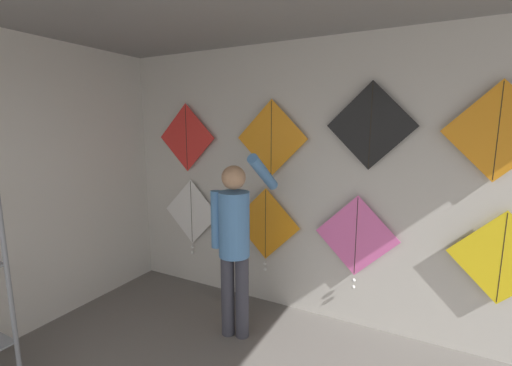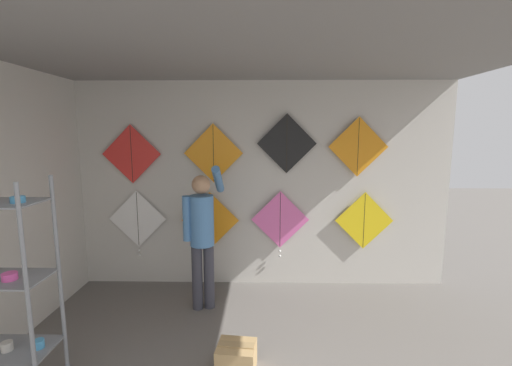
% 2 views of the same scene
% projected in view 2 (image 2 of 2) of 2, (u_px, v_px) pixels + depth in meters
% --- Properties ---
extents(back_panel, '(5.43, 0.06, 2.80)m').
position_uv_depth(back_panel, '(249.00, 185.00, 4.71)').
color(back_panel, beige).
rests_on(back_panel, ground).
extents(ceiling_slab, '(5.43, 4.37, 0.04)m').
position_uv_depth(ceiling_slab, '(240.00, 43.00, 2.70)').
color(ceiling_slab, gray).
extents(shopkeeper, '(0.43, 0.64, 1.74)m').
position_uv_depth(shopkeeper, '(202.00, 230.00, 4.05)').
color(shopkeeper, '#383842').
rests_on(shopkeeper, ground).
extents(cardboard_box, '(0.37, 0.32, 0.25)m').
position_uv_depth(cardboard_box, '(236.00, 357.00, 3.07)').
color(cardboard_box, tan).
rests_on(cardboard_box, ground).
extents(kite_0, '(0.79, 0.04, 0.93)m').
position_uv_depth(kite_0, '(138.00, 220.00, 4.71)').
color(kite_0, white).
extents(kite_1, '(0.79, 0.04, 0.93)m').
position_uv_depth(kite_1, '(210.00, 222.00, 4.70)').
color(kite_1, orange).
extents(kite_2, '(0.79, 0.04, 0.93)m').
position_uv_depth(kite_2, '(280.00, 221.00, 4.68)').
color(kite_2, pink).
extents(kite_3, '(0.79, 0.01, 0.79)m').
position_uv_depth(kite_3, '(364.00, 221.00, 4.66)').
color(kite_3, yellow).
extents(kite_4, '(0.79, 0.01, 0.79)m').
position_uv_depth(kite_4, '(131.00, 154.00, 4.58)').
color(kite_4, red).
extents(kite_5, '(0.79, 0.01, 0.79)m').
position_uv_depth(kite_5, '(213.00, 153.00, 4.56)').
color(kite_5, orange).
extents(kite_6, '(0.79, 0.01, 0.79)m').
position_uv_depth(kite_6, '(287.00, 144.00, 4.52)').
color(kite_6, black).
extents(kite_7, '(0.79, 0.01, 0.79)m').
position_uv_depth(kite_7, '(358.00, 147.00, 4.51)').
color(kite_7, orange).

